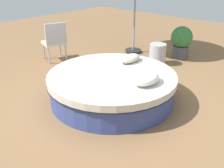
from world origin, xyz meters
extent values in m
plane|color=olive|center=(0.00, 0.00, 0.00)|extent=(16.00, 16.00, 0.00)
cylinder|color=#38478C|center=(0.00, 0.00, 0.19)|extent=(2.20, 2.20, 0.38)
cylinder|color=black|center=(0.00, 0.00, 0.38)|extent=(2.28, 2.28, 0.02)
cylinder|color=beige|center=(0.00, 0.00, 0.44)|extent=(2.27, 2.27, 0.12)
ellipsoid|color=white|center=(-0.05, 0.68, 0.60)|extent=(0.53, 0.36, 0.18)
ellipsoid|color=beige|center=(-0.68, -0.14, 0.58)|extent=(0.52, 0.28, 0.15)
cylinder|color=#B7B7BC|center=(-0.45, -2.78, 0.21)|extent=(0.04, 0.04, 0.42)
cylinder|color=#B7B7BC|center=(-0.87, -2.65, 0.21)|extent=(0.04, 0.04, 0.42)
cylinder|color=#B7B7BC|center=(-0.33, -2.38, 0.21)|extent=(0.04, 0.04, 0.42)
cylinder|color=#B7B7BC|center=(-0.75, -2.25, 0.21)|extent=(0.04, 0.04, 0.42)
cube|color=beige|center=(-0.60, -2.52, 0.45)|extent=(0.65, 0.63, 0.06)
cube|color=#B7B7BC|center=(-0.54, -2.31, 0.73)|extent=(0.51, 0.21, 0.50)
cylinder|color=#262628|center=(-2.43, -1.39, 0.04)|extent=(0.44, 0.44, 0.08)
cylinder|color=#99999E|center=(-2.43, -1.39, 1.12)|extent=(0.05, 0.05, 2.24)
cylinder|color=#4C4C51|center=(-2.88, -0.20, 0.16)|extent=(0.41, 0.41, 0.32)
sphere|color=#387A3D|center=(-2.88, -0.20, 0.56)|extent=(0.55, 0.55, 0.55)
cylinder|color=#B7B7BC|center=(-2.07, -0.38, 0.26)|extent=(0.39, 0.39, 0.52)
camera|label=1|loc=(3.08, 2.77, 2.25)|focal=41.06mm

